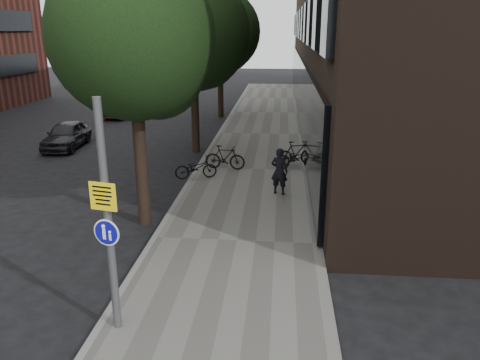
# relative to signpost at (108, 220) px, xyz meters

# --- Properties ---
(ground) EXTENTS (120.00, 120.00, 0.00)m
(ground) POSITION_rel_signpost_xyz_m (1.64, 0.63, -2.31)
(ground) COLOR black
(ground) RESTS_ON ground
(sidewalk) EXTENTS (4.50, 60.00, 0.12)m
(sidewalk) POSITION_rel_signpost_xyz_m (1.89, 10.63, -2.25)
(sidewalk) COLOR #62605B
(sidewalk) RESTS_ON ground
(curb_edge) EXTENTS (0.15, 60.00, 0.13)m
(curb_edge) POSITION_rel_signpost_xyz_m (-0.36, 10.63, -2.25)
(curb_edge) COLOR slate
(curb_edge) RESTS_ON ground
(street_tree_near) EXTENTS (4.40, 4.40, 7.50)m
(street_tree_near) POSITION_rel_signpost_xyz_m (-0.89, 5.27, 2.79)
(street_tree_near) COLOR black
(street_tree_near) RESTS_ON ground
(street_tree_mid) EXTENTS (5.00, 5.00, 7.80)m
(street_tree_mid) POSITION_rel_signpost_xyz_m (-0.89, 13.77, 2.80)
(street_tree_mid) COLOR black
(street_tree_mid) RESTS_ON ground
(street_tree_far) EXTENTS (5.00, 5.00, 7.80)m
(street_tree_far) POSITION_rel_signpost_xyz_m (-0.89, 22.77, 2.80)
(street_tree_far) COLOR black
(street_tree_far) RESTS_ON ground
(signpost) EXTENTS (0.50, 0.14, 4.34)m
(signpost) POSITION_rel_signpost_xyz_m (0.00, 0.00, 0.00)
(signpost) COLOR #595B5E
(signpost) RESTS_ON sidewalk
(pedestrian) EXTENTS (0.67, 0.54, 1.61)m
(pedestrian) POSITION_rel_signpost_xyz_m (2.97, 7.75, -1.39)
(pedestrian) COLOR black
(pedestrian) RESTS_ON sidewalk
(parked_bike_facade_near) EXTENTS (1.81, 0.84, 0.92)m
(parked_bike_facade_near) POSITION_rel_signpost_xyz_m (3.64, 10.77, -1.74)
(parked_bike_facade_near) COLOR black
(parked_bike_facade_near) RESTS_ON sidewalk
(parked_bike_facade_far) EXTENTS (1.74, 1.06, 1.01)m
(parked_bike_facade_far) POSITION_rel_signpost_xyz_m (3.64, 11.36, -1.69)
(parked_bike_facade_far) COLOR black
(parked_bike_facade_far) RESTS_ON sidewalk
(parked_bike_curb_near) EXTENTS (1.67, 1.01, 0.83)m
(parked_bike_curb_near) POSITION_rel_signpost_xyz_m (-0.16, 9.19, -1.78)
(parked_bike_curb_near) COLOR black
(parked_bike_curb_near) RESTS_ON sidewalk
(parked_bike_curb_far) EXTENTS (1.66, 0.65, 0.97)m
(parked_bike_curb_far) POSITION_rel_signpost_xyz_m (0.79, 10.50, -1.71)
(parked_bike_curb_far) COLOR black
(parked_bike_curb_far) RESTS_ON sidewalk
(parked_car_near) EXTENTS (1.75, 3.79, 1.26)m
(parked_car_near) POSITION_rel_signpost_xyz_m (-7.29, 13.81, -1.69)
(parked_car_near) COLOR black
(parked_car_near) RESTS_ON ground
(parked_car_mid) EXTENTS (1.45, 4.04, 1.32)m
(parked_car_mid) POSITION_rel_signpost_xyz_m (-7.46, 22.28, -1.65)
(parked_car_mid) COLOR maroon
(parked_car_mid) RESTS_ON ground
(parked_car_far) EXTENTS (1.86, 3.96, 1.12)m
(parked_car_far) POSITION_rel_signpost_xyz_m (-6.48, 30.29, -1.76)
(parked_car_far) COLOR black
(parked_car_far) RESTS_ON ground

